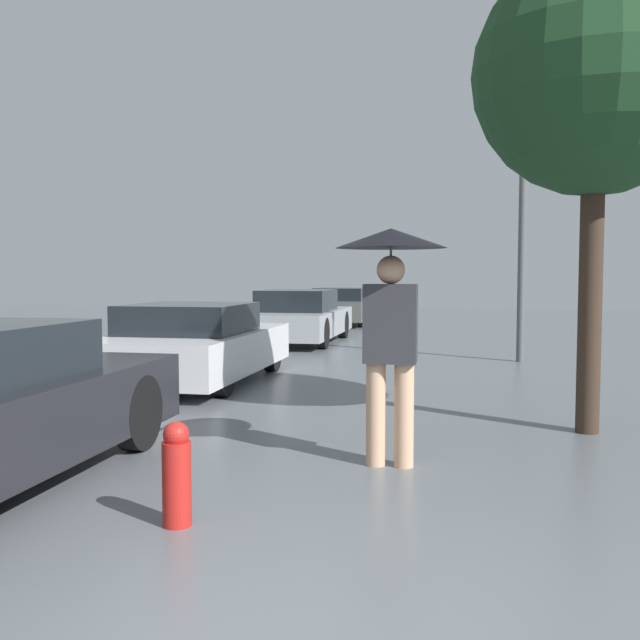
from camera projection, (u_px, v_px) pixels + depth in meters
The scene contains 7 objects.
pedestrian at pixel (391, 294), 5.75m from camera, with size 0.90×0.90×1.94m.
parked_car_second at pixel (193, 345), 10.39m from camera, with size 1.88×3.95×1.14m.
parked_car_third at pixel (299, 318), 16.27m from camera, with size 1.79×4.26×1.21m.
parked_car_farthest at pixel (342, 307), 22.17m from camera, with size 1.75×3.88×1.13m.
tree at pixel (596, 75), 6.84m from camera, with size 2.36×2.36×4.68m.
street_lamp at pixel (522, 217), 12.59m from camera, with size 0.30×0.30×4.25m.
fire_hydrant at pixel (177, 474), 4.43m from camera, with size 0.18×0.18×0.66m.
Camera 1 is at (0.46, -2.50, 1.57)m, focal length 40.00 mm.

